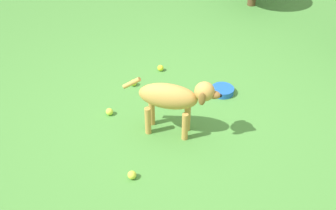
{
  "coord_description": "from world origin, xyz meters",
  "views": [
    {
      "loc": [
        -2.15,
        1.46,
        2.14
      ],
      "look_at": [
        -0.12,
        0.15,
        0.28
      ],
      "focal_mm": 39.8,
      "sensor_mm": 36.0,
      "label": 1
    }
  ],
  "objects": [
    {
      "name": "ground",
      "position": [
        0.0,
        0.0,
        0.0
      ],
      "size": [
        14.0,
        14.0,
        0.0
      ],
      "primitive_type": "plane",
      "color": "#478438"
    },
    {
      "name": "tennis_ball_0",
      "position": [
        0.65,
        0.07,
        0.03
      ],
      "size": [
        0.07,
        0.07,
        0.07
      ],
      "primitive_type": "sphere",
      "color": "#CBDB31",
      "rests_on": "ground"
    },
    {
      "name": "tennis_ball_2",
      "position": [
        0.35,
        0.48,
        0.03
      ],
      "size": [
        0.07,
        0.07,
        0.07
      ],
      "primitive_type": "sphere",
      "color": "#CAE441",
      "rests_on": "ground"
    },
    {
      "name": "dog",
      "position": [
        -0.16,
        0.12,
        0.36
      ],
      "size": [
        0.62,
        0.59,
        0.55
      ],
      "rotation": [
        0.0,
        0.0,
        3.9
      ],
      "color": "#C69347",
      "rests_on": "ground"
    },
    {
      "name": "tennis_ball_4",
      "position": [
        0.74,
        -0.31,
        0.03
      ],
      "size": [
        0.07,
        0.07,
        0.07
      ],
      "primitive_type": "sphere",
      "color": "yellow",
      "rests_on": "ground"
    },
    {
      "name": "water_bowl",
      "position": [
        0.06,
        -0.6,
        0.03
      ],
      "size": [
        0.22,
        0.22,
        0.06
      ],
      "primitive_type": "cylinder",
      "color": "blue",
      "rests_on": "ground"
    },
    {
      "name": "tennis_ball_1",
      "position": [
        -0.42,
        0.66,
        0.03
      ],
      "size": [
        0.07,
        0.07,
        0.07
      ],
      "primitive_type": "sphere",
      "color": "#C8D73D",
      "rests_on": "ground"
    }
  ]
}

